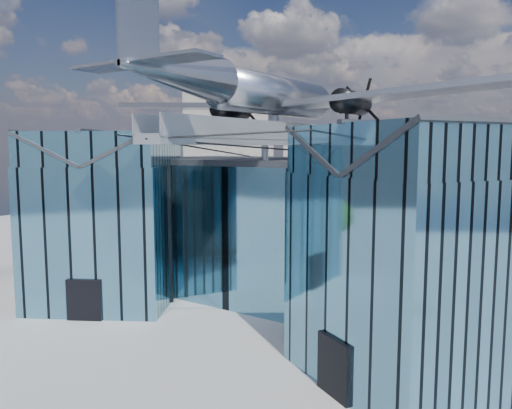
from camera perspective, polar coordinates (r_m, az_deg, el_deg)
The scene contains 4 objects.
ground_plane at distance 30.90m, azimuth -2.15°, elevation -13.74°, with size 120.00×120.00×0.00m, color gray.
museum at distance 34.24m, azimuth 3.60°, elevation -2.17°, with size 32.88×24.50×17.60m.
bg_towers at distance 75.48m, azimuth 22.28°, elevation 5.49°, with size 77.00×24.50×26.00m.
tree_side_w at distance 55.39m, azimuth -19.89°, elevation -0.75°, with size 5.04×5.04×6.03m.
Camera 1 is at (17.24, -23.32, 10.68)m, focal length 35.00 mm.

